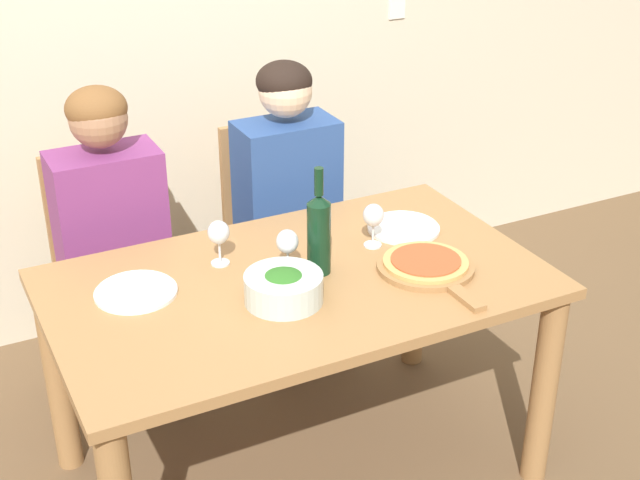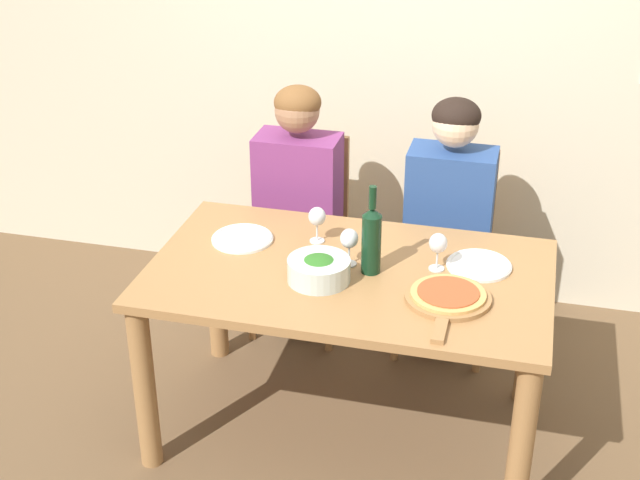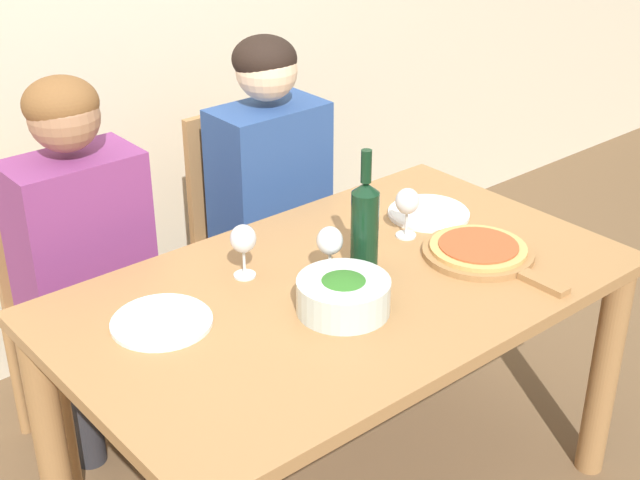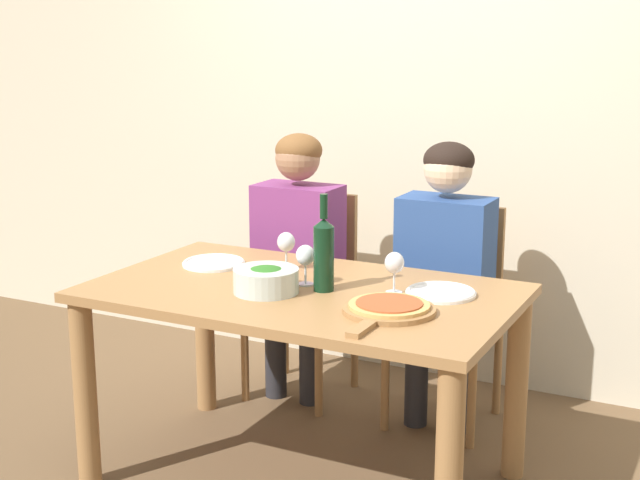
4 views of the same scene
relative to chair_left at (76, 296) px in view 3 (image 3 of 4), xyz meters
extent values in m
cube|color=#9E7042|center=(0.40, -0.81, 0.24)|extent=(1.52, 0.90, 0.04)
cylinder|color=#9E7042|center=(1.10, -1.20, -0.14)|extent=(0.09, 0.09, 0.72)
cylinder|color=#9E7042|center=(-0.30, -0.42, -0.14)|extent=(0.09, 0.09, 0.72)
cylinder|color=#9E7042|center=(1.10, -0.42, -0.14)|extent=(0.09, 0.09, 0.72)
cube|color=#9E7042|center=(0.00, -0.08, -0.06)|extent=(0.42, 0.42, 0.04)
cube|color=#9E7042|center=(0.00, 0.12, 0.19)|extent=(0.38, 0.03, 0.47)
cylinder|color=#9E7042|center=(-0.19, -0.27, -0.29)|extent=(0.04, 0.04, 0.42)
cylinder|color=#9E7042|center=(0.19, -0.27, -0.29)|extent=(0.04, 0.04, 0.42)
cylinder|color=#9E7042|center=(-0.19, 0.11, -0.29)|extent=(0.04, 0.04, 0.42)
cylinder|color=#9E7042|center=(0.19, 0.11, -0.29)|extent=(0.04, 0.04, 0.42)
cube|color=#9E7042|center=(0.70, -0.08, -0.06)|extent=(0.42, 0.42, 0.04)
cube|color=#9E7042|center=(0.70, 0.12, 0.19)|extent=(0.38, 0.03, 0.47)
cylinder|color=#9E7042|center=(0.51, -0.27, -0.29)|extent=(0.04, 0.04, 0.42)
cylinder|color=#9E7042|center=(0.89, -0.27, -0.29)|extent=(0.04, 0.04, 0.42)
cylinder|color=#9E7042|center=(0.51, 0.11, -0.29)|extent=(0.04, 0.04, 0.42)
cylinder|color=#9E7042|center=(0.89, 0.11, -0.29)|extent=(0.04, 0.04, 0.42)
cylinder|color=#28282D|center=(-0.09, -0.16, -0.27)|extent=(0.10, 0.10, 0.46)
cylinder|color=#28282D|center=(0.09, -0.16, -0.27)|extent=(0.10, 0.10, 0.46)
cube|color=#7A3370|center=(0.00, -0.10, 0.23)|extent=(0.38, 0.22, 0.54)
cylinder|color=#7A3370|center=(-0.20, -0.34, 0.08)|extent=(0.07, 0.31, 0.14)
cylinder|color=#7A3370|center=(0.20, -0.34, 0.08)|extent=(0.07, 0.31, 0.14)
sphere|color=#9E7051|center=(0.00, -0.10, 0.62)|extent=(0.20, 0.20, 0.20)
ellipsoid|color=brown|center=(0.00, -0.09, 0.65)|extent=(0.21, 0.21, 0.15)
cylinder|color=#28282D|center=(0.61, -0.16, -0.27)|extent=(0.10, 0.10, 0.46)
cylinder|color=#28282D|center=(0.79, -0.16, -0.27)|extent=(0.10, 0.10, 0.46)
cube|color=navy|center=(0.70, -0.10, 0.23)|extent=(0.38, 0.22, 0.54)
cylinder|color=navy|center=(0.50, -0.34, 0.08)|extent=(0.07, 0.31, 0.14)
cylinder|color=navy|center=(0.90, -0.34, 0.08)|extent=(0.07, 0.31, 0.14)
sphere|color=beige|center=(0.70, -0.10, 0.62)|extent=(0.20, 0.20, 0.20)
ellipsoid|color=black|center=(0.70, -0.09, 0.65)|extent=(0.21, 0.21, 0.15)
cylinder|color=black|center=(0.48, -0.80, 0.37)|extent=(0.07, 0.07, 0.23)
cone|color=black|center=(0.48, -0.80, 0.50)|extent=(0.07, 0.07, 0.03)
cylinder|color=black|center=(0.48, -0.80, 0.56)|extent=(0.03, 0.03, 0.09)
cylinder|color=silver|center=(0.31, -0.91, 0.30)|extent=(0.24, 0.24, 0.09)
ellipsoid|color=#2D6B23|center=(0.31, -0.91, 0.30)|extent=(0.19, 0.19, 0.10)
cylinder|color=white|center=(-0.07, -0.67, 0.26)|extent=(0.25, 0.25, 0.01)
torus|color=white|center=(-0.07, -0.67, 0.27)|extent=(0.24, 0.24, 0.01)
cylinder|color=white|center=(0.88, -0.66, 0.26)|extent=(0.25, 0.25, 0.01)
torus|color=white|center=(0.88, -0.66, 0.27)|extent=(0.24, 0.24, 0.01)
cylinder|color=#9E7042|center=(0.79, -0.93, 0.26)|extent=(0.31, 0.31, 0.02)
cube|color=#9E7042|center=(0.79, -1.16, 0.26)|extent=(0.04, 0.14, 0.02)
cylinder|color=tan|center=(0.79, -0.93, 0.28)|extent=(0.27, 0.27, 0.01)
cylinder|color=#AD4C28|center=(0.79, -0.93, 0.29)|extent=(0.22, 0.22, 0.01)
cylinder|color=silver|center=(0.22, -0.61, 0.26)|extent=(0.06, 0.06, 0.01)
cylinder|color=silver|center=(0.22, -0.61, 0.30)|extent=(0.01, 0.01, 0.07)
ellipsoid|color=silver|center=(0.22, -0.61, 0.37)|extent=(0.07, 0.07, 0.08)
ellipsoid|color=maroon|center=(0.22, -0.61, 0.35)|extent=(0.06, 0.06, 0.03)
cylinder|color=silver|center=(0.72, -0.72, 0.26)|extent=(0.06, 0.06, 0.01)
cylinder|color=silver|center=(0.72, -0.72, 0.30)|extent=(0.01, 0.01, 0.07)
ellipsoid|color=silver|center=(0.72, -0.72, 0.37)|extent=(0.07, 0.07, 0.08)
ellipsoid|color=maroon|center=(0.72, -0.72, 0.35)|extent=(0.06, 0.06, 0.03)
cylinder|color=silver|center=(0.39, -0.76, 0.26)|extent=(0.06, 0.06, 0.01)
cylinder|color=silver|center=(0.39, -0.76, 0.30)|extent=(0.01, 0.01, 0.07)
ellipsoid|color=silver|center=(0.39, -0.76, 0.37)|extent=(0.07, 0.07, 0.08)
ellipsoid|color=maroon|center=(0.39, -0.76, 0.35)|extent=(0.06, 0.06, 0.03)
camera|label=1|loc=(-0.62, -2.99, 1.61)|focal=50.00mm
camera|label=2|loc=(1.02, -3.70, 1.91)|focal=50.00mm
camera|label=3|loc=(-0.96, -2.33, 1.42)|focal=50.00mm
camera|label=4|loc=(1.86, -3.55, 1.15)|focal=50.00mm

